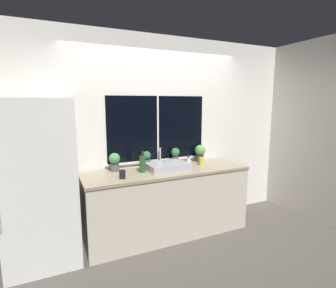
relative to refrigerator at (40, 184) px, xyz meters
name	(u,v)px	position (x,y,z in m)	size (l,w,h in m)	color
ground_plane	(178,244)	(1.53, -0.30, -0.92)	(14.00, 14.00, 0.00)	#4C4742
wall_back	(157,134)	(1.53, 0.39, 0.43)	(8.00, 0.09, 2.70)	silver
wall_right	(240,124)	(3.72, 1.20, 0.43)	(0.06, 7.00, 2.70)	silver
counter	(168,202)	(1.53, 0.01, -0.47)	(2.22, 0.64, 0.90)	beige
refrigerator	(40,184)	(0.00, 0.00, 0.00)	(0.75, 0.62, 1.84)	silver
sink	(167,166)	(1.54, 0.05, 0.03)	(0.54, 0.47, 0.26)	#ADADB2
potted_plant_far_left	(115,161)	(0.88, 0.25, 0.12)	(0.14, 0.14, 0.24)	#4C4C51
potted_plant_center_left	(147,160)	(1.32, 0.25, 0.10)	(0.12, 0.12, 0.23)	#4C4C51
potted_plant_center_right	(175,155)	(1.76, 0.25, 0.12)	(0.12, 0.12, 0.24)	#4C4C51
potted_plant_far_right	(200,152)	(2.18, 0.25, 0.13)	(0.16, 0.16, 0.26)	#4C4C51
soap_bottle	(188,162)	(1.87, 0.06, 0.05)	(0.06, 0.06, 0.16)	white
bottle_tall	(142,164)	(1.19, 0.04, 0.10)	(0.08, 0.08, 0.28)	#235128
mug_yellow	(202,161)	(2.10, 0.07, 0.04)	(0.07, 0.07, 0.10)	gold
mug_black	(122,174)	(0.88, -0.12, 0.04)	(0.07, 0.07, 0.10)	black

